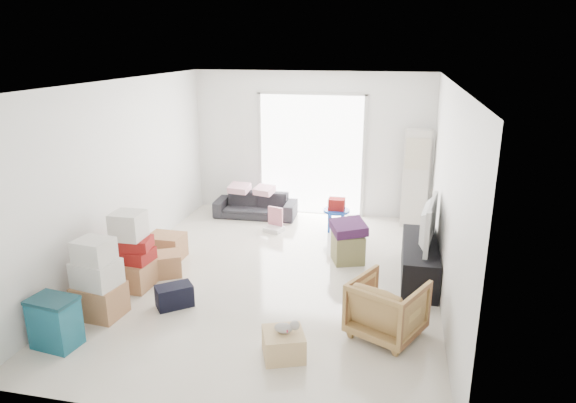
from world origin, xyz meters
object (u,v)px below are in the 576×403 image
(television, at_px, (421,239))
(armchair, at_px, (387,305))
(tv_console, at_px, (419,261))
(kids_table, at_px, (337,208))
(ac_tower, at_px, (415,178))
(sofa, at_px, (256,201))
(storage_bins, at_px, (55,322))
(ottoman, at_px, (348,248))
(wood_crate, at_px, (284,344))

(television, relative_size, armchair, 1.46)
(tv_console, distance_m, kids_table, 2.17)
(television, xyz_separation_m, armchair, (-0.40, -1.59, -0.22))
(ac_tower, relative_size, tv_console, 1.11)
(television, xyz_separation_m, kids_table, (-1.37, 1.67, -0.17))
(sofa, bearing_deg, storage_bins, -102.74)
(tv_console, xyz_separation_m, storage_bins, (-3.90, -2.57, 0.03))
(armchair, relative_size, storage_bins, 1.30)
(ottoman, relative_size, wood_crate, 1.04)
(ottoman, bearing_deg, kids_table, 104.63)
(kids_table, bearing_deg, television, -50.59)
(armchair, distance_m, kids_table, 3.40)
(sofa, xyz_separation_m, wood_crate, (1.53, -4.37, -0.16))
(kids_table, bearing_deg, tv_console, -50.59)
(ottoman, bearing_deg, television, -20.43)
(tv_console, height_order, television, television)
(armchair, bearing_deg, wood_crate, 58.68)
(sofa, bearing_deg, wood_crate, -72.27)
(sofa, distance_m, kids_table, 1.67)
(television, xyz_separation_m, wood_crate, (-1.44, -2.24, -0.46))
(wood_crate, bearing_deg, kids_table, 88.99)
(armchair, xyz_separation_m, kids_table, (-0.98, 3.26, 0.05))
(armchair, relative_size, kids_table, 1.25)
(storage_bins, bearing_deg, armchair, 15.71)
(armchair, bearing_deg, television, -77.29)
(ac_tower, xyz_separation_m, television, (0.05, -2.28, -0.28))
(ac_tower, height_order, ottoman, ac_tower)
(armchair, distance_m, storage_bins, 3.64)
(storage_bins, relative_size, wood_crate, 1.36)
(tv_console, distance_m, storage_bins, 4.67)
(sofa, height_order, wood_crate, sofa)
(tv_console, height_order, armchair, armchair)
(ottoman, bearing_deg, wood_crate, -98.76)
(tv_console, relative_size, storage_bins, 2.75)
(armchair, height_order, kids_table, armchair)
(tv_console, bearing_deg, ottoman, 159.57)
(television, bearing_deg, storage_bins, 131.62)
(storage_bins, bearing_deg, sofa, 78.84)
(ac_tower, bearing_deg, wood_crate, -107.10)
(ac_tower, xyz_separation_m, armchair, (-0.35, -3.87, -0.50))
(ottoman, bearing_deg, sofa, 137.92)
(sofa, height_order, kids_table, sofa)
(tv_console, relative_size, sofa, 1.02)
(tv_console, relative_size, television, 1.45)
(ottoman, xyz_separation_m, wood_crate, (-0.40, -2.62, -0.08))
(ac_tower, distance_m, television, 2.30)
(sofa, bearing_deg, ottoman, -43.66)
(storage_bins, bearing_deg, ottoman, 45.92)
(sofa, height_order, storage_bins, sofa)
(kids_table, bearing_deg, wood_crate, -91.01)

